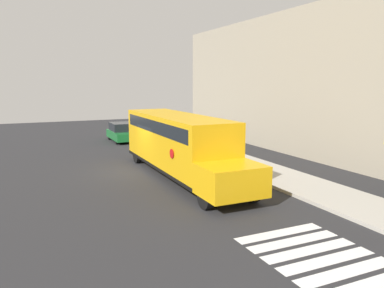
# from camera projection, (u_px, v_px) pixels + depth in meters

# --- Properties ---
(ground_plane) EXTENTS (60.00, 60.00, 0.00)m
(ground_plane) POSITION_uv_depth(u_px,v_px,m) (133.00, 171.00, 20.80)
(ground_plane) COLOR #28282B
(sidewalk_strip) EXTENTS (44.00, 3.00, 0.15)m
(sidewalk_strip) POSITION_uv_depth(u_px,v_px,m) (234.00, 160.00, 23.45)
(sidewalk_strip) COLOR #B2ADA3
(sidewalk_strip) RESTS_ON ground
(building_backdrop) EXTENTS (32.00, 4.00, 9.67)m
(building_backdrop) POSITION_uv_depth(u_px,v_px,m) (318.00, 83.00, 25.34)
(building_backdrop) COLOR #9E937F
(building_backdrop) RESTS_ON ground
(crosswalk_stripes) EXTENTS (4.00, 3.20, 0.01)m
(crosswalk_stripes) POSITION_uv_depth(u_px,v_px,m) (318.00, 255.00, 10.69)
(crosswalk_stripes) COLOR white
(crosswalk_stripes) RESTS_ON ground
(school_bus) EXTENTS (11.64, 2.57, 3.20)m
(school_bus) POSITION_uv_depth(u_px,v_px,m) (179.00, 142.00, 19.54)
(school_bus) COLOR #EAA80F
(school_bus) RESTS_ON ground
(parked_car) EXTENTS (4.12, 1.89, 1.53)m
(parked_car) POSITION_uv_depth(u_px,v_px,m) (122.00, 132.00, 31.46)
(parked_car) COLOR #196B2D
(parked_car) RESTS_ON ground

